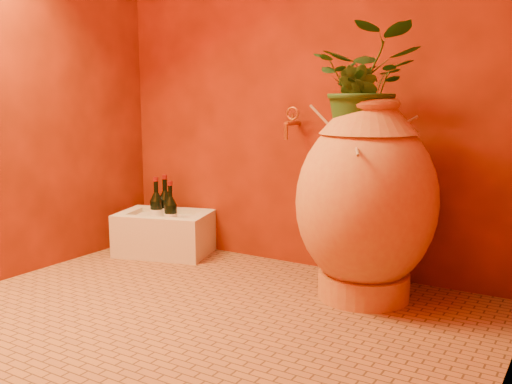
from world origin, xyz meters
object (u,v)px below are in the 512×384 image
Objects in this scene: amphora at (366,201)px; stone_basin at (165,234)px; wine_bottle_a at (165,210)px; wall_tap at (291,122)px; wine_bottle_b at (171,216)px; wine_bottle_c at (157,211)px.

amphora is 1.51× the size of stone_basin.
wine_bottle_a is at bearing 123.44° from stone_basin.
amphora is 5.39× the size of wall_tap.
stone_basin is 1.94× the size of wine_bottle_b.
wine_bottle_b is at bearing -164.32° from wall_tap.
wine_bottle_c is at bearing -110.80° from wine_bottle_a.
wine_bottle_c is at bearing 176.14° from amphora.
wine_bottle_b is at bearing -15.46° from wine_bottle_c.
wall_tap reaches higher than wine_bottle_a.
wall_tap is at bearing 6.88° from wine_bottle_a.
wine_bottle_a is 1.93× the size of wall_tap.
amphora reaches higher than wine_bottle_b.
wall_tap reaches higher than wine_bottle_c.
wine_bottle_c is (-0.02, -0.06, -0.00)m from wine_bottle_a.
amphora reaches higher than wine_bottle_a.
stone_basin is at bearing -169.04° from wall_tap.
wine_bottle_a is at bearing 173.70° from amphora.
wine_bottle_a is 1.05× the size of wine_bottle_b.
wine_bottle_a is (-0.04, 0.06, 0.14)m from stone_basin.
stone_basin is at bearing 175.82° from amphora.
stone_basin is 3.57× the size of wall_tap.
stone_basin is 1.89× the size of wine_bottle_c.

